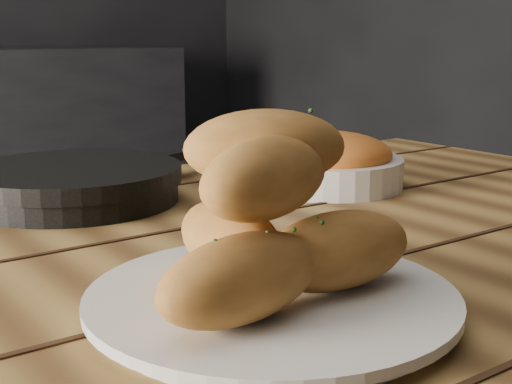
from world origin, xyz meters
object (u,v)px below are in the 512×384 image
Objects in this scene: bowl at (328,163)px; table at (196,361)px; plate at (272,302)px; skillet at (75,183)px; bread_rolls at (268,219)px.

table is at bearing -151.43° from bowl.
table is 0.18m from plate.
table is 3.72× the size of skillet.
bowl reaches higher than skillet.
bread_rolls reaches higher than plate.
table is 0.32m from skillet.
skillet is (0.02, 0.44, 0.01)m from plate.
skillet is at bearing 89.35° from table.
plate is 0.06m from bread_rolls.
bowl is at bearing 43.26° from plate.
table is 0.38m from bowl.
skillet is at bearing 159.38° from bowl.
table is at bearing 82.16° from plate.
plate is at bearing -136.74° from bowl.
plate is 0.46m from bowl.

